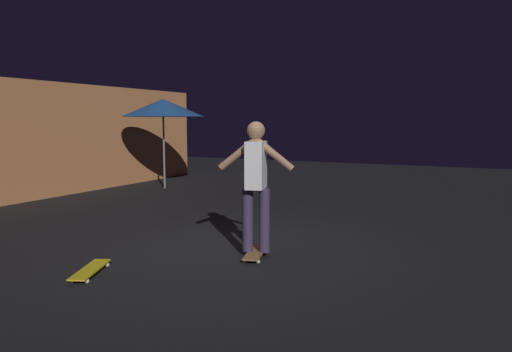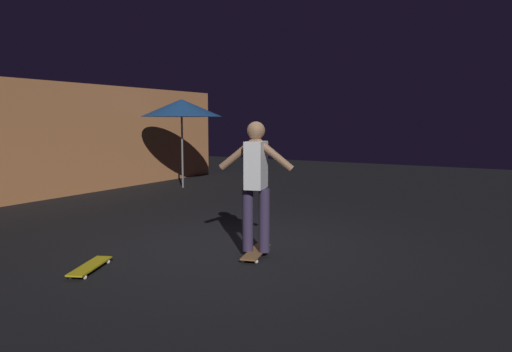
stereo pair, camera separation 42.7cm
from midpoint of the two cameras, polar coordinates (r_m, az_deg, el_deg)
name	(u,v)px [view 1 (the left image)]	position (r m, az deg, el deg)	size (l,w,h in m)	color
ground_plane	(231,249)	(6.70, -4.85, -8.63)	(28.00, 28.00, 0.00)	black
patio_umbrella	(163,108)	(12.72, -11.85, 7.86)	(2.10, 2.10, 2.30)	slate
skateboard_ridden	(256,252)	(6.33, -1.95, -8.99)	(0.81, 0.40, 0.07)	olive
skateboard_spare	(90,270)	(6.00, -20.92, -10.31)	(0.80, 0.49, 0.07)	gold
skater	(256,177)	(6.14, -1.99, -0.13)	(0.42, 0.97, 1.67)	#382D4C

